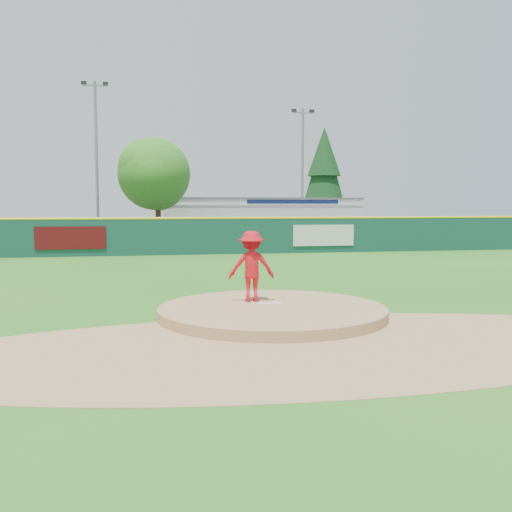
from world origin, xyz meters
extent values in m
plane|color=#286B19|center=(0.00, 0.00, 0.00)|extent=(120.00, 120.00, 0.00)
cylinder|color=#9E774C|center=(0.00, 0.00, 0.00)|extent=(5.50, 5.50, 0.50)
cube|color=white|center=(0.00, 0.30, 0.27)|extent=(0.60, 0.15, 0.04)
cylinder|color=#9E774C|center=(0.00, -3.00, 0.01)|extent=(15.40, 15.40, 0.01)
cube|color=#38383A|center=(0.00, 27.00, 0.01)|extent=(44.00, 16.00, 0.02)
imported|color=red|center=(-0.34, 0.87, 1.14)|extent=(1.21, 0.76, 1.78)
imported|color=white|center=(6.04, 21.43, 0.79)|extent=(5.86, 3.45, 1.53)
cube|color=silver|center=(6.00, 32.00, 1.60)|extent=(15.00, 8.00, 3.20)
cube|color=white|center=(6.00, 27.98, 3.00)|extent=(15.00, 0.06, 0.55)
cube|color=#0F194C|center=(8.00, 27.94, 3.00)|extent=(7.00, 0.03, 0.28)
cube|color=#59595B|center=(6.00, 32.00, 3.25)|extent=(15.20, 8.20, 0.12)
cube|color=#500B0E|center=(-6.75, 17.92, 1.00)|extent=(3.60, 0.04, 1.20)
cube|color=silver|center=(7.13, 17.92, 1.00)|extent=(3.60, 0.04, 1.20)
cube|color=#1A2ADD|center=(-11.01, 22.74, 1.30)|extent=(0.87, 0.87, 0.09)
cube|color=gray|center=(-11.01, 22.74, 0.63)|extent=(0.83, 0.83, 1.27)
cube|color=blue|center=(-11.01, 21.61, 0.74)|extent=(0.48, 1.77, 1.22)
cube|color=#123D35|center=(0.00, 18.00, 1.00)|extent=(40.00, 0.10, 2.00)
cylinder|color=yellow|center=(0.00, 18.00, 2.00)|extent=(40.00, 0.14, 0.14)
cylinder|color=#382314|center=(-2.00, 25.00, 1.30)|extent=(0.36, 0.36, 2.60)
sphere|color=#387F23|center=(-2.00, 25.00, 4.56)|extent=(5.60, 5.60, 5.60)
cylinder|color=#382314|center=(13.00, 36.00, 0.80)|extent=(0.40, 0.40, 1.60)
cone|color=#113A16|center=(13.00, 36.00, 5.55)|extent=(4.40, 4.40, 7.90)
cylinder|color=gray|center=(-6.00, 27.00, 5.50)|extent=(0.20, 0.20, 11.00)
cube|color=gray|center=(-6.00, 27.00, 10.70)|extent=(1.60, 0.10, 0.10)
cube|color=black|center=(-6.70, 27.00, 10.85)|extent=(0.35, 0.25, 0.20)
cube|color=black|center=(-5.30, 27.00, 10.85)|extent=(0.35, 0.25, 0.20)
cylinder|color=gray|center=(9.00, 29.00, 5.00)|extent=(0.20, 0.20, 10.00)
cube|color=gray|center=(9.00, 29.00, 9.70)|extent=(1.60, 0.10, 0.10)
cube|color=black|center=(8.30, 29.00, 9.85)|extent=(0.35, 0.25, 0.20)
cube|color=black|center=(9.70, 29.00, 9.85)|extent=(0.35, 0.25, 0.20)
camera|label=1|loc=(-3.04, -13.22, 2.66)|focal=40.00mm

